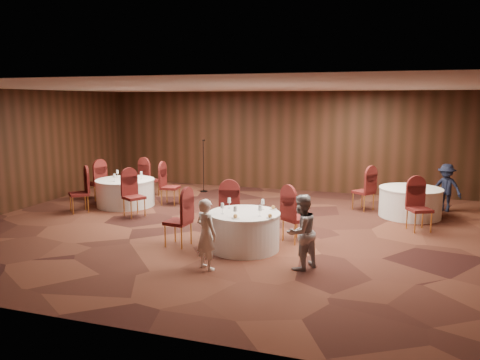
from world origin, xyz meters
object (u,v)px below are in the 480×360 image
(man_c, at_px, (446,188))
(table_right, at_px, (410,202))
(woman_a, at_px, (206,234))
(mic_stand, at_px, (204,176))
(table_main, at_px, (244,230))
(woman_b, at_px, (301,232))
(table_left, at_px, (126,192))

(man_c, bearing_deg, table_right, -108.93)
(woman_a, bearing_deg, mic_stand, -38.80)
(table_main, relative_size, woman_b, 1.07)
(woman_a, relative_size, man_c, 0.99)
(table_left, bearing_deg, woman_a, -44.22)
(table_main, xyz_separation_m, woman_b, (1.27, -0.74, 0.29))
(woman_b, bearing_deg, man_c, -175.34)
(man_c, bearing_deg, woman_b, -91.70)
(table_left, distance_m, table_right, 7.61)
(mic_stand, bearing_deg, table_right, -12.84)
(woman_a, relative_size, woman_b, 0.95)
(table_right, xyz_separation_m, woman_a, (-3.48, -5.06, 0.25))
(woman_a, bearing_deg, table_left, -15.92)
(table_left, relative_size, mic_stand, 0.96)
(table_left, xyz_separation_m, table_right, (7.52, 1.13, 0.00))
(table_left, xyz_separation_m, mic_stand, (1.30, 2.55, 0.12))
(woman_b, bearing_deg, table_left, -89.08)
(mic_stand, height_order, woman_a, mic_stand)
(table_main, bearing_deg, table_left, 148.46)
(table_main, bearing_deg, woman_a, -102.69)
(table_main, relative_size, woman_a, 1.13)
(table_right, xyz_separation_m, man_c, (0.90, 0.91, 0.26))
(table_right, bearing_deg, table_main, -130.16)
(mic_stand, distance_m, woman_b, 7.33)
(mic_stand, distance_m, man_c, 7.14)
(woman_a, bearing_deg, table_main, -74.40)
(table_left, distance_m, woman_a, 5.64)
(table_right, distance_m, mic_stand, 6.38)
(woman_b, bearing_deg, table_main, -87.99)
(table_main, height_order, table_left, same)
(table_left, height_order, mic_stand, mic_stand)
(table_left, height_order, woman_a, woman_a)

